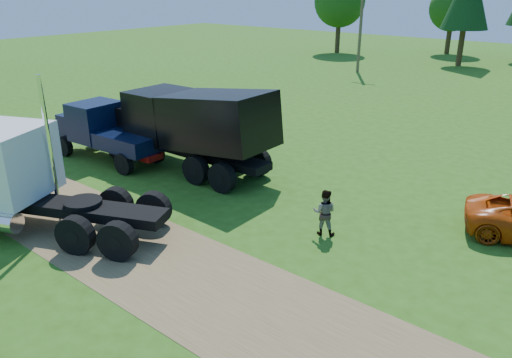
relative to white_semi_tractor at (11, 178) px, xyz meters
The scene contains 6 objects.
ground 7.62m from the white_semi_tractor, 11.00° to the left, with size 140.00×140.00×0.00m, color #2E5913.
dirt_track 7.62m from the white_semi_tractor, 11.00° to the left, with size 120.00×4.20×0.01m, color brown.
white_semi_tractor is the anchor object (origin of this frame).
black_dump_truck 7.83m from the white_semi_tractor, 85.76° to the left, with size 9.09×3.03×3.92m.
navy_truck 7.20m from the white_semi_tractor, 120.82° to the left, with size 6.30×2.54×2.68m.
spectator_b 10.68m from the white_semi_tractor, 35.77° to the left, with size 0.78×0.61×1.61m, color #999999.
Camera 1 is at (9.19, -8.26, 7.94)m, focal length 35.00 mm.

